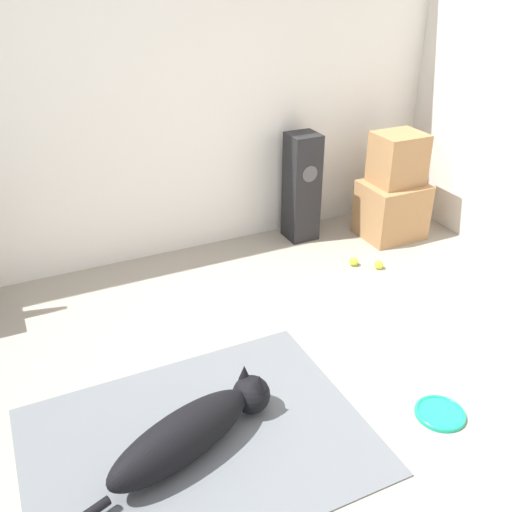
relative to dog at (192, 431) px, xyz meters
name	(u,v)px	position (x,y,z in m)	size (l,w,h in m)	color
ground_plane	(243,449)	(0.22, -0.08, -0.14)	(12.00, 12.00, 0.00)	#9E9384
wall_back	(111,89)	(0.22, 2.02, 1.14)	(8.00, 0.06, 2.55)	silver
area_rug	(198,441)	(0.04, 0.05, -0.13)	(1.62, 1.22, 0.01)	slate
dog	(192,431)	(0.00, 0.00, 0.00)	(1.13, 0.48, 0.26)	black
frisbee	(440,413)	(1.22, -0.31, -0.12)	(0.26, 0.26, 0.03)	#199E7A
cardboard_box_lower	(391,210)	(2.25, 1.49, 0.09)	(0.48, 0.41, 0.45)	#A87A4C
cardboard_box_upper	(398,159)	(2.27, 1.51, 0.52)	(0.37, 0.32, 0.40)	#A87A4C
floor_speaker	(302,187)	(1.57, 1.79, 0.30)	(0.23, 0.24, 0.86)	black
tennis_ball_by_boxes	(379,265)	(1.84, 1.06, -0.10)	(0.07, 0.07, 0.07)	#C6E033
tennis_ball_near_speaker	(354,261)	(1.70, 1.18, -0.10)	(0.07, 0.07, 0.07)	#C6E033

